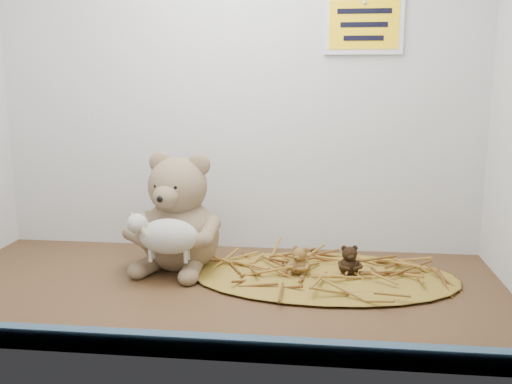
# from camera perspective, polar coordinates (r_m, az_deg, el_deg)

# --- Properties ---
(alcove_shell) EXTENTS (1.20, 0.60, 0.90)m
(alcove_shell) POSITION_cam_1_polar(r_m,az_deg,el_deg) (1.21, -3.42, 12.30)
(alcove_shell) COLOR #453017
(alcove_shell) RESTS_ON ground
(front_rail) EXTENTS (1.19, 0.02, 0.04)m
(front_rail) POSITION_cam_1_polar(r_m,az_deg,el_deg) (0.94, -7.23, -14.91)
(front_rail) COLOR #39586D
(front_rail) RESTS_ON shelf_floor
(straw_bed) EXTENTS (0.58, 0.34, 0.01)m
(straw_bed) POSITION_cam_1_polar(r_m,az_deg,el_deg) (1.26, 6.83, -8.35)
(straw_bed) COLOR brown
(straw_bed) RESTS_ON shelf_floor
(main_teddy) EXTENTS (0.26, 0.27, 0.27)m
(main_teddy) POSITION_cam_1_polar(r_m,az_deg,el_deg) (1.30, -7.66, -1.93)
(main_teddy) COLOR #907858
(main_teddy) RESTS_ON shelf_floor
(toy_lamb) EXTENTS (0.16, 0.10, 0.11)m
(toy_lamb) POSITION_cam_1_polar(r_m,az_deg,el_deg) (1.21, -8.72, -4.42)
(toy_lamb) COLOR beige
(toy_lamb) RESTS_ON main_teddy
(mini_teddy_tan) EXTENTS (0.07, 0.07, 0.06)m
(mini_teddy_tan) POSITION_cam_1_polar(r_m,az_deg,el_deg) (1.25, 4.41, -6.76)
(mini_teddy_tan) COLOR brown
(mini_teddy_tan) RESTS_ON straw_bed
(mini_teddy_brown) EXTENTS (0.06, 0.06, 0.07)m
(mini_teddy_brown) POSITION_cam_1_polar(r_m,az_deg,el_deg) (1.26, 9.31, -6.63)
(mini_teddy_brown) COLOR black
(mini_teddy_brown) RESTS_ON straw_bed
(wall_sign) EXTENTS (0.16, 0.01, 0.11)m
(wall_sign) POSITION_cam_1_polar(r_m,az_deg,el_deg) (1.40, 10.73, 16.10)
(wall_sign) COLOR yellow
(wall_sign) RESTS_ON back_wall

